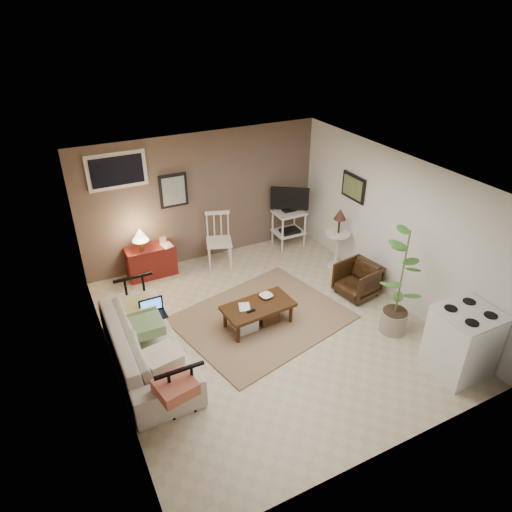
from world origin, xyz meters
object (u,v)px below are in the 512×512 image
armchair (358,278)px  potted_plant (401,279)px  sofa (146,338)px  coffee_table (258,313)px  tv_stand (289,216)px  spindle_chair (219,242)px  side_table (338,232)px  red_console (150,259)px  stove (462,341)px

armchair → potted_plant: bearing=-15.5°
sofa → coffee_table: bearing=-88.3°
coffee_table → tv_stand: (1.73, 2.04, 0.43)m
spindle_chair → side_table: 2.17m
sofa → spindle_chair: 2.78m
tv_stand → side_table: tv_stand is taller
side_table → armchair: size_ratio=1.87×
red_console → side_table: size_ratio=0.84×
red_console → armchair: bearing=-36.4°
red_console → side_table: side_table is taller
armchair → red_console: bearing=-135.8°
coffee_table → potted_plant: bearing=-30.0°
spindle_chair → stove: 4.38m
spindle_chair → stove: spindle_chair is taller
sofa → side_table: bearing=-75.8°
stove → sofa: bearing=151.5°
armchair → stove: bearing=-7.0°
spindle_chair → tv_stand: tv_stand is taller
coffee_table → spindle_chair: size_ratio=1.10×
spindle_chair → armchair: bearing=-49.8°
coffee_table → sofa: sofa is taller
sofa → side_table: side_table is taller
tv_stand → armchair: size_ratio=1.96×
red_console → potted_plant: 4.27m
red_console → stove: size_ratio=1.02×
side_table → potted_plant: bearing=-99.5°
spindle_chair → side_table: (1.88, -1.07, 0.26)m
coffee_table → sofa: (-1.70, -0.05, 0.21)m
tv_stand → stove: tv_stand is taller
armchair → coffee_table: bearing=-99.3°
spindle_chair → potted_plant: size_ratio=0.58×
coffee_table → sofa: size_ratio=0.49×
coffee_table → potted_plant: 2.14m
potted_plant → sofa: bearing=164.4°
side_table → stove: 2.96m
red_console → spindle_chair: (1.25, -0.18, 0.13)m
tv_stand → potted_plant: 3.07m
tv_stand → armchair: bearing=-86.1°
spindle_chair → armchair: 2.58m
coffee_table → armchair: 1.87m
sofa → stove: (3.66, -1.99, 0.04)m
armchair → stove: size_ratio=0.65×
coffee_table → side_table: (2.08, 0.91, 0.50)m
coffee_table → sofa: bearing=-178.3°
tv_stand → stove: size_ratio=1.28×
spindle_chair → side_table: side_table is taller
spindle_chair → armchair: size_ratio=1.60×
coffee_table → stove: bearing=-46.2°
tv_stand → sofa: bearing=-148.7°
coffee_table → stove: 2.83m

